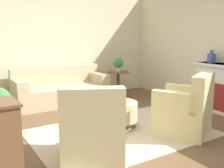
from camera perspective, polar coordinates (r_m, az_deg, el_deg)
name	(u,v)px	position (r m, az deg, el deg)	size (l,w,h in m)	color
ground_plane	(122,133)	(4.56, 2.11, -10.60)	(16.00, 16.00, 0.00)	brown
wall_back	(57,45)	(6.91, -11.91, 8.36)	(9.82, 0.12, 2.80)	beige
rug	(122,133)	(4.56, 2.11, -10.54)	(2.95, 2.04, 0.01)	beige
couch	(61,90)	(6.45, -11.04, -1.40)	(2.22, 0.85, 0.89)	#C6B289
armchair_left	(92,132)	(3.50, -4.31, -10.39)	(1.07, 1.08, 1.03)	beige
armchair_right	(186,111)	(4.55, 15.85, -5.77)	(1.07, 1.08, 1.03)	beige
ottoman_table	(118,111)	(4.74, 1.33, -5.94)	(0.70, 0.70, 0.46)	#C6B289
side_table	(118,79)	(7.04, 1.35, 1.06)	(0.60, 0.60, 0.69)	brown
fireplace	(223,88)	(6.02, 23.05, -0.74)	(0.44, 1.32, 1.05)	white
vase_mantel_near	(211,58)	(6.12, 20.81, 5.35)	(0.17, 0.17, 0.28)	#38569E
potted_plant_on_side_table	(118,63)	(6.98, 1.37, 4.49)	(0.28, 0.28, 0.37)	beige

